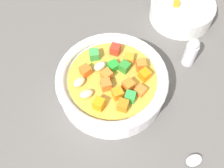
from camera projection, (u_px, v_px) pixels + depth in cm
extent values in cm
cube|color=#565451|center=(112.00, 93.00, 57.95)|extent=(140.00, 140.00, 2.00)
cylinder|color=white|center=(112.00, 85.00, 55.17)|extent=(20.82, 20.82, 4.46)
torus|color=white|center=(112.00, 78.00, 52.78)|extent=(21.40, 21.40, 1.82)
cylinder|color=gold|center=(112.00, 79.00, 53.08)|extent=(16.99, 16.99, 0.40)
cube|color=green|center=(130.00, 97.00, 49.95)|extent=(2.06, 2.06, 1.64)
cube|color=orange|center=(86.00, 71.00, 52.68)|extent=(2.51, 2.51, 1.80)
cube|color=orange|center=(129.00, 59.00, 54.28)|extent=(1.90, 1.90, 1.53)
cube|color=orange|center=(128.00, 85.00, 50.90)|extent=(2.51, 2.51, 2.06)
cube|color=#2A842D|center=(125.00, 67.00, 53.11)|extent=(2.44, 2.44, 1.83)
cube|color=green|center=(113.00, 66.00, 53.54)|extent=(2.49, 2.49, 1.37)
ellipsoid|color=beige|center=(87.00, 94.00, 50.48)|extent=(2.61, 2.95, 1.23)
cube|color=orange|center=(107.00, 75.00, 52.22)|extent=(2.51, 2.51, 1.82)
cube|color=orange|center=(106.00, 85.00, 51.04)|extent=(2.31, 2.31, 1.95)
cube|color=orange|center=(123.00, 105.00, 48.94)|extent=(2.12, 2.12, 1.94)
cube|color=orange|center=(99.00, 104.00, 49.00)|extent=(2.26, 2.26, 2.06)
cube|color=red|center=(115.00, 49.00, 55.15)|extent=(2.14, 2.14, 1.97)
cube|color=green|center=(94.00, 55.00, 54.53)|extent=(2.22, 2.22, 1.90)
ellipsoid|color=beige|center=(100.00, 66.00, 53.39)|extent=(2.82, 2.94, 1.48)
cube|color=orange|center=(145.00, 75.00, 52.16)|extent=(2.51, 2.51, 1.90)
ellipsoid|color=beige|center=(79.00, 82.00, 51.79)|extent=(2.95, 2.79, 1.15)
cube|color=orange|center=(141.00, 65.00, 53.19)|extent=(2.10, 2.10, 2.06)
cube|color=orange|center=(140.00, 91.00, 50.81)|extent=(2.47, 2.47, 1.27)
cube|color=orange|center=(117.00, 93.00, 50.17)|extent=(2.41, 2.41, 1.87)
ellipsoid|color=silver|center=(194.00, 160.00, 49.34)|extent=(3.31, 3.70, 1.06)
cylinder|color=white|center=(182.00, 11.00, 65.82)|extent=(14.74, 14.74, 3.79)
torus|color=white|center=(184.00, 4.00, 63.94)|extent=(14.89, 14.89, 1.18)
cube|color=orange|center=(176.00, 3.00, 63.55)|extent=(1.42, 1.42, 1.31)
cylinder|color=silver|center=(190.00, 54.00, 58.35)|extent=(2.60, 2.60, 5.52)
sphere|color=silver|center=(194.00, 44.00, 55.47)|extent=(2.34, 2.34, 2.34)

